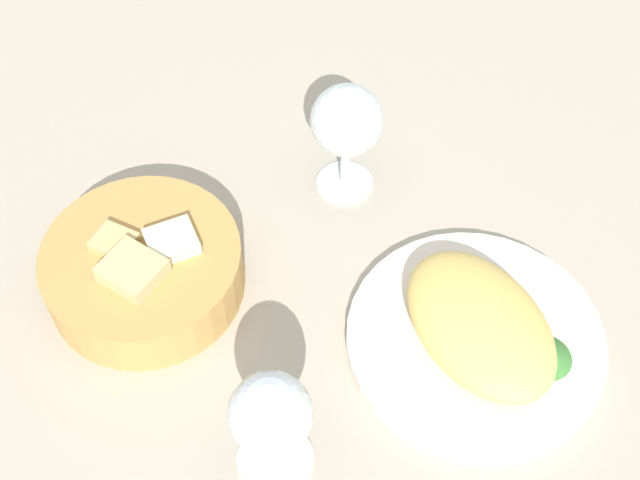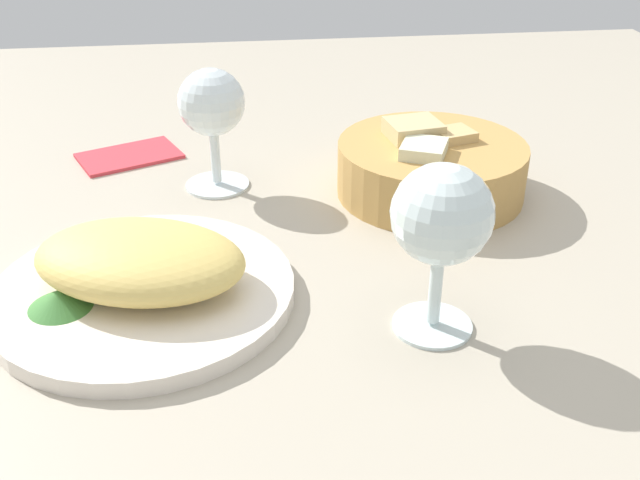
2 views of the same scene
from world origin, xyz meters
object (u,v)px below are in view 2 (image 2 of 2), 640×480
Objects in this scene: plate at (144,292)px; wine_glass_near at (441,221)px; folded_napkin at (129,154)px; wine_glass_far at (212,110)px; bread_basket at (430,167)px.

wine_glass_near is (22.18, -6.57, 8.45)cm from plate.
plate is at bearing -105.78° from folded_napkin.
wine_glass_near is at bearing -59.38° from wine_glass_far.
bread_basket is 1.74× the size of folded_napkin.
folded_napkin is at bearing 138.30° from wine_glass_far.
plate is 2.21× the size of folded_napkin.
wine_glass_far is at bearing 74.14° from plate.
folded_napkin is (-26.30, 36.42, -8.75)cm from wine_glass_near.
wine_glass_near is at bearing -16.50° from plate.
wine_glass_far is 1.15× the size of folded_napkin.
plate is 23.06cm from wine_glass_far.
plate is 24.63cm from wine_glass_near.
wine_glass_far is (-21.79, 4.42, 5.52)cm from bread_basket.
folded_napkin is (-31.84, 13.38, -2.56)cm from bread_basket.
plate is 1.92× the size of wine_glass_far.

